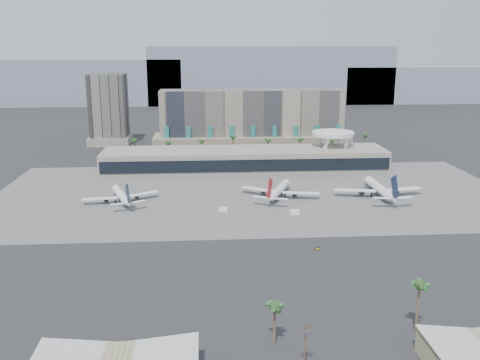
{
  "coord_description": "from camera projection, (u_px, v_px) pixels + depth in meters",
  "views": [
    {
      "loc": [
        -24.72,
        -205.35,
        74.5
      ],
      "look_at": [
        -7.73,
        40.0,
        11.0
      ],
      "focal_mm": 40.0,
      "sensor_mm": 36.0,
      "label": 1
    }
  ],
  "objects": [
    {
      "name": "taxiway_sign",
      "position": [
        317.0,
        249.0,
        197.48
      ],
      "size": [
        2.22,
        1.05,
        1.02
      ],
      "rotation": [
        0.0,
        0.0,
        0.34
      ],
      "color": "black",
      "rests_on": "ground"
    },
    {
      "name": "service_vehicle_a",
      "position": [
        224.0,
        209.0,
        242.31
      ],
      "size": [
        4.34,
        3.0,
        1.93
      ],
      "primitive_type": "cube",
      "rotation": [
        0.0,
        0.0,
        -0.3
      ],
      "color": "white",
      "rests_on": "ground"
    },
    {
      "name": "near_palm_a",
      "position": [
        275.0,
        312.0,
        133.76
      ],
      "size": [
        6.0,
        6.0,
        11.82
      ],
      "color": "brown",
      "rests_on": "ground"
    },
    {
      "name": "utility_pole",
      "position": [
        305.0,
        342.0,
        123.89
      ],
      "size": [
        3.2,
        0.85,
        12.0
      ],
      "color": "#4C3826",
      "rests_on": "ground"
    },
    {
      "name": "airliner_left",
      "position": [
        121.0,
        196.0,
        255.89
      ],
      "size": [
        35.5,
        36.69,
        13.19
      ],
      "rotation": [
        0.0,
        0.0,
        0.34
      ],
      "color": "white",
      "rests_on": "ground"
    },
    {
      "name": "airliner_right",
      "position": [
        379.0,
        189.0,
        264.93
      ],
      "size": [
        44.91,
        46.22,
        15.96
      ],
      "rotation": [
        0.0,
        0.0,
        0.02
      ],
      "color": "white",
      "rests_on": "ground"
    },
    {
      "name": "palm_row",
      "position": [
        251.0,
        141.0,
        356.53
      ],
      "size": [
        157.8,
        2.8,
        13.1
      ],
      "color": "brown",
      "rests_on": "ground"
    },
    {
      "name": "mountain_ridge",
      "position": [
        245.0,
        79.0,
        667.01
      ],
      "size": [
        680.0,
        60.0,
        70.0
      ],
      "color": "gray",
      "rests_on": "ground"
    },
    {
      "name": "near_palm_b",
      "position": [
        419.0,
        290.0,
        138.99
      ],
      "size": [
        6.0,
        6.0,
        14.82
      ],
      "color": "brown",
      "rests_on": "ground"
    },
    {
      "name": "ground",
      "position": [
        266.0,
        230.0,
        218.63
      ],
      "size": [
        900.0,
        900.0,
        0.0
      ],
      "primitive_type": "plane",
      "color": "#232326",
      "rests_on": "ground"
    },
    {
      "name": "terminal",
      "position": [
        245.0,
        158.0,
        323.1
      ],
      "size": [
        170.0,
        32.5,
        14.5
      ],
      "color": "#9D988A",
      "rests_on": "ground"
    },
    {
      "name": "hotel",
      "position": [
        252.0,
        125.0,
        383.57
      ],
      "size": [
        140.0,
        30.0,
        42.0
      ],
      "color": "#9F917B",
      "rests_on": "ground"
    },
    {
      "name": "office_tower",
      "position": [
        109.0,
        113.0,
        399.73
      ],
      "size": [
        30.0,
        30.0,
        52.0
      ],
      "color": "black",
      "rests_on": "ground"
    },
    {
      "name": "airliner_centre",
      "position": [
        279.0,
        190.0,
        263.94
      ],
      "size": [
        37.97,
        39.15,
        14.32
      ],
      "rotation": [
        0.0,
        0.0,
        -0.39
      ],
      "color": "white",
      "rests_on": "ground"
    },
    {
      "name": "service_vehicle_b",
      "position": [
        295.0,
        212.0,
        238.11
      ],
      "size": [
        4.1,
        2.51,
        2.04
      ],
      "primitive_type": "cube",
      "rotation": [
        0.0,
        0.0,
        -0.06
      ],
      "color": "white",
      "rests_on": "ground"
    },
    {
      "name": "apron_pad",
      "position": [
        253.0,
        193.0,
        271.75
      ],
      "size": [
        260.0,
        130.0,
        0.06
      ],
      "primitive_type": "cube",
      "color": "#5B5B59",
      "rests_on": "ground"
    },
    {
      "name": "saucer_structure",
      "position": [
        333.0,
        136.0,
        329.74
      ],
      "size": [
        26.0,
        26.0,
        21.89
      ],
      "color": "white",
      "rests_on": "ground"
    }
  ]
}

